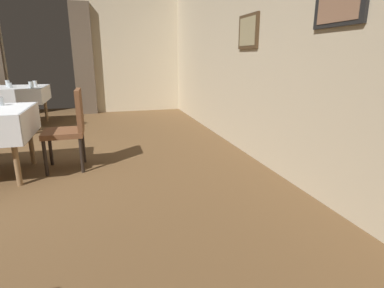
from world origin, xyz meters
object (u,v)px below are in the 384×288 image
at_px(chair_mid_right, 70,126).
at_px(glass_far_b, 8,83).
at_px(glass_mid_b, 0,101).
at_px(glass_far_d, 10,85).
at_px(dining_table_far, 7,92).
at_px(glass_far_a, 31,85).
at_px(glass_far_c, 35,84).

xyz_separation_m(chair_mid_right, glass_far_b, (-1.33, 2.90, 0.29)).
distance_m(glass_mid_b, glass_far_d, 2.46).
height_order(dining_table_far, chair_mid_right, chair_mid_right).
height_order(chair_mid_right, glass_far_a, chair_mid_right).
height_order(chair_mid_right, glass_far_b, chair_mid_right).
distance_m(dining_table_far, glass_far_c, 0.52).
bearing_deg(glass_mid_b, glass_far_b, 102.31).
bearing_deg(dining_table_far, glass_mid_b, -77.21).
bearing_deg(dining_table_far, glass_far_b, 94.25).
bearing_deg(glass_mid_b, dining_table_far, 102.79).
height_order(glass_far_b, glass_far_d, glass_far_b).
xyz_separation_m(glass_far_a, glass_far_b, (-0.49, 0.47, 0.00)).
bearing_deg(glass_mid_b, glass_far_c, 91.87).
distance_m(dining_table_far, glass_far_d, 0.21).
bearing_deg(glass_far_b, glass_mid_b, -77.69).
xyz_separation_m(dining_table_far, glass_far_c, (0.50, -0.05, 0.15)).
xyz_separation_m(glass_mid_b, glass_far_b, (-0.59, 2.70, 0.01)).
relative_size(dining_table_far, chair_mid_right, 1.43).
relative_size(chair_mid_right, glass_mid_b, 9.81).
height_order(dining_table_far, glass_far_b, glass_far_b).
bearing_deg(dining_table_far, chair_mid_right, -64.40).
height_order(glass_mid_b, glass_far_a, glass_far_a).
bearing_deg(glass_far_b, glass_far_c, -22.31).
bearing_deg(glass_far_d, glass_far_c, 11.03).
distance_m(dining_table_far, chair_mid_right, 3.05).
relative_size(chair_mid_right, glass_far_d, 10.47).
relative_size(chair_mid_right, glass_far_a, 8.22).
distance_m(glass_mid_b, glass_far_c, 2.49).
relative_size(glass_far_a, glass_far_d, 1.27).
distance_m(dining_table_far, glass_far_a, 0.59).
distance_m(chair_mid_right, glass_far_c, 2.83).
relative_size(glass_far_b, glass_far_c, 1.05).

